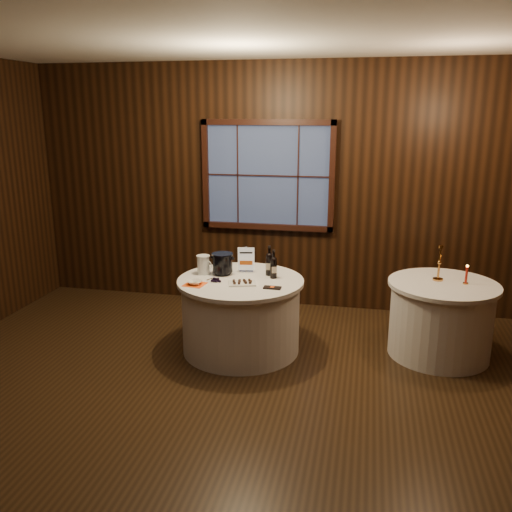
% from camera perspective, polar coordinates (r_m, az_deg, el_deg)
% --- Properties ---
extents(ground, '(6.00, 6.00, 0.00)m').
position_cam_1_polar(ground, '(4.90, -4.37, -14.60)').
color(ground, black).
rests_on(ground, ground).
extents(back_wall, '(6.00, 0.10, 3.00)m').
position_cam_1_polar(back_wall, '(6.73, 1.26, 7.59)').
color(back_wall, black).
rests_on(back_wall, ground).
extents(main_table, '(1.28, 1.28, 0.77)m').
position_cam_1_polar(main_table, '(5.60, -1.61, -6.20)').
color(main_table, silver).
rests_on(main_table, ground).
extents(side_table, '(1.08, 1.08, 0.77)m').
position_cam_1_polar(side_table, '(5.80, 18.85, -6.28)').
color(side_table, silver).
rests_on(side_table, ground).
extents(sign_stand, '(0.17, 0.10, 0.28)m').
position_cam_1_polar(sign_stand, '(5.69, -1.05, -0.80)').
color(sign_stand, silver).
rests_on(sign_stand, main_table).
extents(port_bottle_left, '(0.07, 0.08, 0.31)m').
position_cam_1_polar(port_bottle_left, '(5.58, 1.41, -0.69)').
color(port_bottle_left, black).
rests_on(port_bottle_left, main_table).
extents(port_bottle_right, '(0.07, 0.08, 0.29)m').
position_cam_1_polar(port_bottle_right, '(5.48, 1.86, -1.05)').
color(port_bottle_right, black).
rests_on(port_bottle_right, main_table).
extents(ice_bucket, '(0.22, 0.22, 0.22)m').
position_cam_1_polar(ice_bucket, '(5.62, -3.54, -0.77)').
color(ice_bucket, black).
rests_on(ice_bucket, main_table).
extents(chocolate_plate, '(0.31, 0.25, 0.04)m').
position_cam_1_polar(chocolate_plate, '(5.32, -1.46, -2.82)').
color(chocolate_plate, white).
rests_on(chocolate_plate, main_table).
extents(chocolate_box, '(0.17, 0.09, 0.01)m').
position_cam_1_polar(chocolate_box, '(5.20, 1.72, -3.35)').
color(chocolate_box, black).
rests_on(chocolate_box, main_table).
extents(grape_bunch, '(0.17, 0.09, 0.04)m').
position_cam_1_polar(grape_bunch, '(5.41, -4.23, -2.51)').
color(grape_bunch, black).
rests_on(grape_bunch, main_table).
extents(glass_pitcher, '(0.18, 0.14, 0.20)m').
position_cam_1_polar(glass_pitcher, '(5.66, -5.55, -0.90)').
color(glass_pitcher, white).
rests_on(glass_pitcher, main_table).
extents(orange_napkin, '(0.22, 0.22, 0.00)m').
position_cam_1_polar(orange_napkin, '(5.35, -6.45, -2.98)').
color(orange_napkin, '#F65414').
rests_on(orange_napkin, main_table).
extents(cracker_bowl, '(0.16, 0.16, 0.03)m').
position_cam_1_polar(cracker_bowl, '(5.34, -6.46, -2.78)').
color(cracker_bowl, white).
rests_on(cracker_bowl, orange_napkin).
extents(brass_candlestick, '(0.10, 0.10, 0.36)m').
position_cam_1_polar(brass_candlestick, '(5.71, 18.69, -1.18)').
color(brass_candlestick, '#BA7E3A').
rests_on(brass_candlestick, side_table).
extents(red_candle, '(0.05, 0.05, 0.20)m').
position_cam_1_polar(red_candle, '(5.69, 21.26, -2.01)').
color(red_candle, '#BA7E3A').
rests_on(red_candle, side_table).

